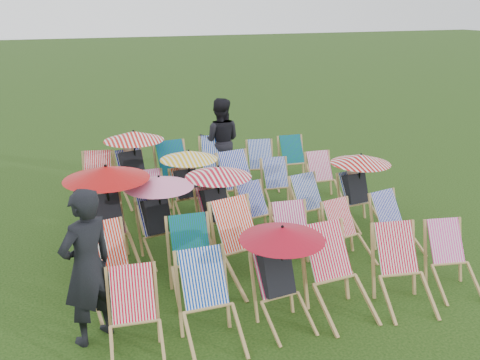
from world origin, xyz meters
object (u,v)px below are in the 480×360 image
object	(u,v)px
deckchair_5	(454,260)
deckchair_29	(296,160)
person_left	(87,267)
deckchair_0	(135,319)
person_rear	(220,141)

from	to	relation	value
deckchair_5	deckchair_29	size ratio (longest dim) A/B	0.97
person_left	deckchair_5	bearing A→B (deg)	142.07
deckchair_0	deckchair_5	world-z (taller)	deckchair_0
deckchair_0	deckchair_29	distance (m)	6.16
deckchair_29	person_left	distance (m)	6.12
deckchair_5	person_rear	distance (m)	5.34
deckchair_5	deckchair_0	bearing A→B (deg)	-169.50
person_left	person_rear	size ratio (longest dim) A/B	1.01
deckchair_5	person_left	bearing A→B (deg)	-175.44
deckchair_5	person_left	size ratio (longest dim) A/B	0.49
deckchair_0	person_left	size ratio (longest dim) A/B	0.50
deckchair_5	person_left	world-z (taller)	person_left
deckchair_0	person_rear	world-z (taller)	person_rear
person_left	person_rear	bearing A→B (deg)	-154.46
deckchair_0	deckchair_29	world-z (taller)	deckchair_29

